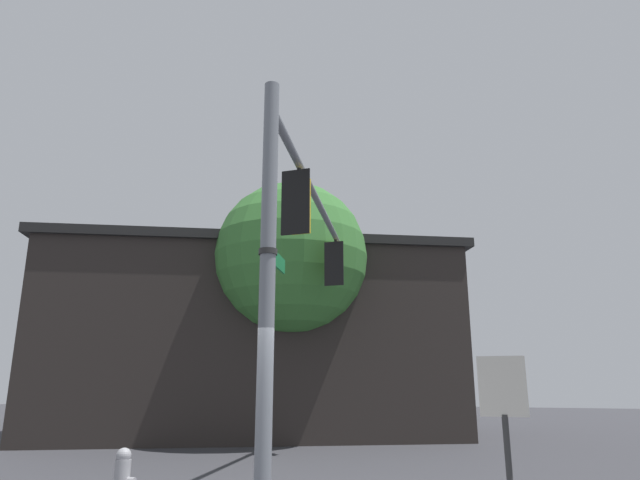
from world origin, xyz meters
TOP-DOWN VIEW (x-y plane):
  - signal_pole at (0.00, 0.00)m, footprint 0.22×0.22m
  - mast_arm at (-0.65, 3.96)m, footprint 1.45×7.95m
  - traffic_light_nearest_pole at (-0.35, 2.16)m, footprint 0.54×0.49m
  - traffic_light_mid_inner at (-1.22, 7.41)m, footprint 0.54×0.49m
  - street_name_sign at (-0.05, 0.31)m, footprint 0.31×1.15m
  - storefront_building at (-5.70, 11.83)m, footprint 16.07×13.04m
  - tree_by_storefront at (-3.33, 9.40)m, footprint 4.93×4.93m
  - fire_hydrant at (-2.68, 0.80)m, footprint 0.35×0.24m
  - historical_marker at (2.95, 0.87)m, footprint 0.60×0.08m

SIDE VIEW (x-z plane):
  - fire_hydrant at x=-2.68m, z-range 0.00..0.83m
  - historical_marker at x=2.95m, z-range 0.34..2.47m
  - signal_pole at x=0.00m, z-range 0.00..6.14m
  - storefront_building at x=-5.70m, z-range 0.01..6.50m
  - street_name_sign at x=-0.05m, z-range 3.44..3.66m
  - traffic_light_nearest_pole at x=-0.35m, z-range 4.30..5.62m
  - traffic_light_mid_inner at x=-1.22m, z-range 4.30..5.62m
  - tree_by_storefront at x=-3.33m, z-range 1.61..9.81m
  - mast_arm at x=-0.65m, z-range 5.66..5.80m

